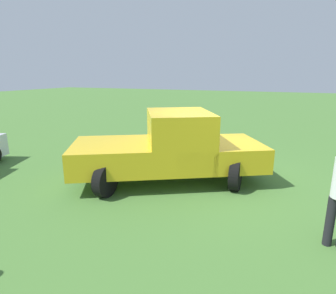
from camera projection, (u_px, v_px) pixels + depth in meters
ground_plane at (210, 178)px, 7.62m from camera, size 80.00×80.00×0.00m
pickup_truck at (173, 146)px, 7.27m from camera, size 4.03×5.09×1.80m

